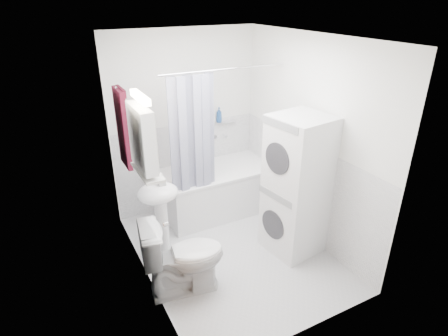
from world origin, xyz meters
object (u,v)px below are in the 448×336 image
bathtub (223,186)px  sink (159,205)px  toilet (183,257)px  washer_dryer (297,186)px

bathtub → sink: bearing=-149.5°
bathtub → sink: size_ratio=1.59×
bathtub → toilet: 1.63m
bathtub → washer_dryer: size_ratio=1.02×
washer_dryer → toilet: 1.46m
toilet → washer_dryer: bearing=-77.8°
sink → toilet: bearing=-86.6°
bathtub → washer_dryer: bearing=-74.7°
sink → washer_dryer: bearing=-19.6°
sink → bathtub: bearing=30.5°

